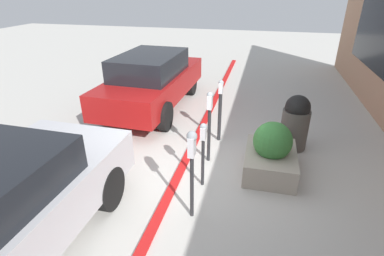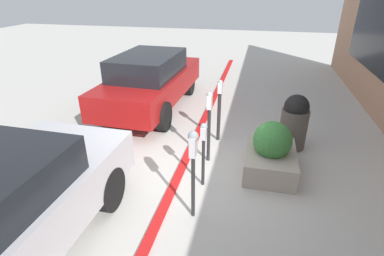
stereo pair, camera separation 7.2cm
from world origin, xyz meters
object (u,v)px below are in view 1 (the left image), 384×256
at_px(parking_meter_nearest, 192,156).
at_px(parking_meter_second, 203,143).
at_px(parking_meter_middle, 209,117).
at_px(trash_bin, 295,122).
at_px(parking_meter_fourth, 220,105).
at_px(parked_car_middle, 153,80).
at_px(planter_box, 271,154).

xyz_separation_m(parking_meter_nearest, parking_meter_second, (0.84, 0.00, -0.23)).
bearing_deg(parking_meter_middle, trash_bin, -60.20).
bearing_deg(parking_meter_fourth, parking_meter_nearest, 179.62).
relative_size(parking_meter_middle, trash_bin, 1.22).
distance_m(parking_meter_middle, parked_car_middle, 3.29).
bearing_deg(parking_meter_second, trash_bin, -42.29).
distance_m(parking_meter_second, trash_bin, 2.51).
distance_m(parking_meter_middle, parking_meter_fourth, 0.97).
relative_size(parking_meter_fourth, trash_bin, 1.18).
height_order(parking_meter_middle, parking_meter_fourth, parking_meter_middle).
distance_m(parking_meter_fourth, planter_box, 1.67).
distance_m(parking_meter_middle, trash_bin, 2.03).
bearing_deg(trash_bin, parked_car_middle, 68.46).
bearing_deg(parking_meter_nearest, parking_meter_fourth, -0.38).
xyz_separation_m(parking_meter_second, trash_bin, (1.85, -1.68, -0.25)).
bearing_deg(parking_meter_nearest, trash_bin, -31.98).
xyz_separation_m(parking_meter_middle, planter_box, (-0.15, -1.24, -0.58)).
height_order(parking_meter_nearest, parking_meter_fourth, parking_meter_nearest).
distance_m(parking_meter_nearest, parking_meter_second, 0.87).
relative_size(parking_meter_fourth, parked_car_middle, 0.32).
distance_m(parking_meter_nearest, parked_car_middle, 4.74).
height_order(parking_meter_second, parked_car_middle, parked_car_middle).
relative_size(parking_meter_middle, parking_meter_fourth, 1.03).
bearing_deg(parked_car_middle, planter_box, -126.19).
height_order(parking_meter_fourth, parked_car_middle, parked_car_middle).
distance_m(parking_meter_second, planter_box, 1.46).
bearing_deg(planter_box, parked_car_middle, 51.67).
bearing_deg(parking_meter_second, parking_meter_fourth, -0.61).
bearing_deg(parking_meter_nearest, parked_car_middle, 27.33).
xyz_separation_m(planter_box, trash_bin, (1.14, -0.49, 0.20)).
xyz_separation_m(parking_meter_middle, trash_bin, (0.99, -1.73, -0.38)).
bearing_deg(trash_bin, parking_meter_second, 137.71).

